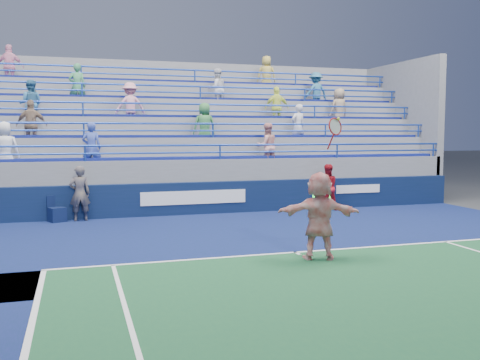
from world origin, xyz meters
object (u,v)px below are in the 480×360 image
object	(u,v)px
tennis_player	(319,216)
line_judge	(80,194)
serve_speed_board	(315,197)
judge_chair	(57,214)
ball_girl	(327,187)

from	to	relation	value
tennis_player	line_judge	size ratio (longest dim) A/B	1.77
serve_speed_board	judge_chair	xyz separation A→B (m)	(-8.87, -0.20, -0.19)
serve_speed_board	tennis_player	world-z (taller)	tennis_player
judge_chair	line_judge	size ratio (longest dim) A/B	0.47
judge_chair	ball_girl	world-z (taller)	ball_girl
serve_speed_board	line_judge	bearing A→B (deg)	-178.19
judge_chair	line_judge	world-z (taller)	line_judge
tennis_player	line_judge	world-z (taller)	tennis_player
tennis_player	line_judge	xyz separation A→B (m)	(-4.94, 6.86, -0.10)
tennis_player	line_judge	distance (m)	8.45
serve_speed_board	ball_girl	world-z (taller)	ball_girl
judge_chair	ball_girl	xyz separation A→B (m)	(9.16, -0.15, 0.57)
serve_speed_board	tennis_player	distance (m)	7.84
serve_speed_board	judge_chair	distance (m)	8.88
tennis_player	ball_girl	size ratio (longest dim) A/B	1.87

